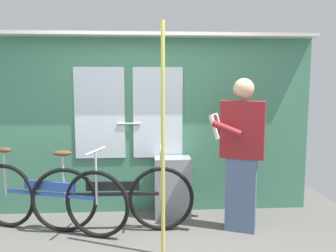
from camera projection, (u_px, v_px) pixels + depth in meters
train_door_wall at (145, 121)px, 4.22m from camera, size 4.07×0.28×2.18m
bicycle_near_door at (112, 197)px, 3.69m from camera, size 1.75×0.44×0.92m
bicycle_leaning_behind at (49, 198)px, 3.67m from camera, size 1.74×0.68×0.93m
passenger_reading_newspaper at (241, 152)px, 3.68m from camera, size 0.62×0.56×1.65m
trash_bin_by_wall at (173, 187)px, 4.13m from camera, size 0.43×0.28×0.72m
handrail_pole at (163, 142)px, 3.09m from camera, size 0.04×0.04×2.14m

